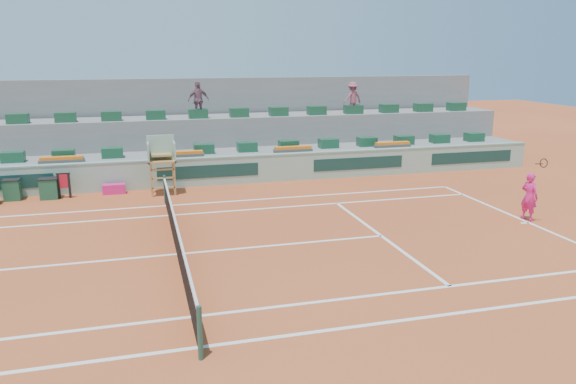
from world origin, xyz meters
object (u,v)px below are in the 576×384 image
(player_bag, at_px, (114,189))
(umpire_chair, at_px, (162,157))
(tennis_player, at_px, (529,196))
(drink_cooler_a, at_px, (49,188))

(player_bag, distance_m, umpire_chair, 2.43)
(umpire_chair, relative_size, tennis_player, 1.05)
(tennis_player, bearing_deg, umpire_chair, 149.08)
(player_bag, distance_m, drink_cooler_a, 2.48)
(drink_cooler_a, distance_m, tennis_player, 18.11)
(umpire_chair, height_order, tennis_player, umpire_chair)
(umpire_chair, height_order, drink_cooler_a, umpire_chair)
(umpire_chair, bearing_deg, drink_cooler_a, 175.87)
(player_bag, bearing_deg, tennis_player, -28.81)
(umpire_chair, distance_m, tennis_player, 14.05)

